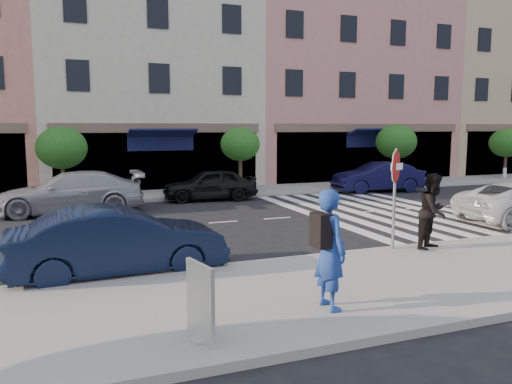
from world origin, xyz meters
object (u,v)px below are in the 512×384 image
photographer (330,249)px  poster_board (201,303)px  walker (433,211)px  car_near_mid (119,241)px  stop_sign (396,176)px  car_far_right (378,177)px  car_far_left (70,193)px  car_far_mid (210,184)px

photographer → poster_board: size_ratio=1.77×
walker → car_near_mid: bearing=146.1°
stop_sign → car_near_mid: stop_sign is taller
stop_sign → poster_board: bearing=-167.6°
poster_board → car_far_right: (12.75, 14.06, 0.03)m
walker → car_far_left: bearing=104.4°
car_far_right → walker: bearing=-22.8°
poster_board → stop_sign: bearing=18.0°
walker → car_far_mid: size_ratio=0.47×
stop_sign → poster_board: size_ratio=2.20×
photographer → poster_board: 2.46m
car_far_mid → car_far_right: 8.55m
walker → car_near_mid: 7.62m
car_far_left → car_far_right: car_far_left is taller
car_far_right → photographer: bearing=-31.7°
walker → photographer: bearing=-175.1°
car_near_mid → poster_board: bearing=-173.8°
car_far_left → car_far_mid: (5.78, 1.33, -0.08)m
stop_sign → car_far_right: size_ratio=0.57×
stop_sign → car_near_mid: (-6.62, 0.67, -1.24)m
photographer → car_far_right: 17.10m
poster_board → car_near_mid: size_ratio=0.25×
stop_sign → poster_board: stop_sign is taller
photographer → car_near_mid: (-3.06, 3.73, -0.42)m
photographer → poster_board: bearing=99.3°
poster_board → car_far_mid: bearing=60.7°
car_far_left → car_far_mid: bearing=103.6°
car_far_left → walker: bearing=41.4°
stop_sign → walker: size_ratio=1.32×
car_far_mid → photographer: bearing=-1.6°
poster_board → car_far_left: car_far_left is taller
stop_sign → car_far_left: (-7.49, 9.44, -1.21)m
car_far_right → car_near_mid: bearing=-48.1°
stop_sign → car_near_mid: bearing=155.7°
car_near_mid → car_far_left: bearing=2.4°
photographer → car_far_left: 13.11m
stop_sign → car_far_left: stop_sign is taller
car_far_left → car_far_right: (14.33, 1.07, -0.04)m
photographer → car_far_left: size_ratio=0.38×
photographer → car_far_left: bearing=15.1°
car_near_mid → car_far_right: (13.46, 9.84, -0.01)m
photographer → car_near_mid: size_ratio=0.45×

